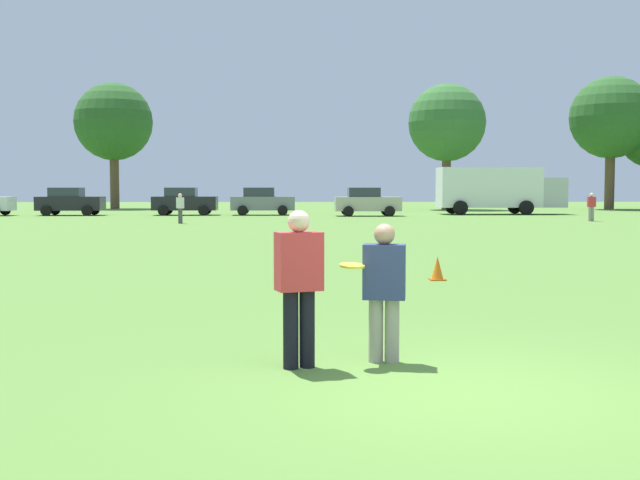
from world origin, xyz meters
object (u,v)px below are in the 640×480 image
(frisbee, at_px, (352,266))
(parked_car_near_right, at_px, (367,202))
(parked_car_mid_left, at_px, (70,201))
(box_truck, at_px, (498,189))
(bystander_sideline_watcher, at_px, (591,205))
(parked_car_center, at_px, (184,201))
(parked_car_mid_right, at_px, (262,201))
(bystander_far_jogger, at_px, (180,207))
(traffic_cone, at_px, (437,269))
(player_defender, at_px, (384,285))
(player_thrower, at_px, (299,280))

(frisbee, xyz_separation_m, parked_car_near_right, (3.79, 42.55, -0.13))
(parked_car_mid_left, bearing_deg, box_truck, 2.72)
(parked_car_mid_left, bearing_deg, bystander_sideline_watcher, -17.11)
(parked_car_center, distance_m, parked_car_mid_right, 5.15)
(frisbee, bearing_deg, bystander_far_jogger, 101.53)
(traffic_cone, relative_size, box_truck, 0.06)
(parked_car_near_right, bearing_deg, parked_car_center, 170.86)
(player_defender, distance_m, parked_car_mid_right, 44.44)
(frisbee, bearing_deg, parked_car_mid_left, 109.42)
(traffic_cone, distance_m, parked_car_mid_right, 37.21)
(parked_car_center, height_order, box_truck, box_truck)
(parked_car_center, bearing_deg, traffic_cone, -74.29)
(parked_car_mid_left, height_order, parked_car_mid_right, same)
(parked_car_mid_left, bearing_deg, parked_car_center, 2.28)
(player_thrower, bearing_deg, box_truck, 73.49)
(parked_car_mid_left, height_order, bystander_sideline_watcher, parked_car_mid_left)
(parked_car_near_right, height_order, bystander_sideline_watcher, parked_car_near_right)
(traffic_cone, relative_size, parked_car_center, 0.11)
(player_thrower, relative_size, frisbee, 6.05)
(player_thrower, relative_size, parked_car_mid_left, 0.39)
(player_thrower, relative_size, bystander_sideline_watcher, 1.07)
(bystander_sideline_watcher, bearing_deg, parked_car_mid_left, 162.89)
(parked_car_mid_right, bearing_deg, traffic_cone, -81.92)
(parked_car_center, bearing_deg, parked_car_mid_right, -0.55)
(parked_car_mid_left, bearing_deg, player_thrower, -71.29)
(player_defender, distance_m, box_truck, 47.15)
(parked_car_near_right, bearing_deg, bystander_sideline_watcher, -34.27)
(parked_car_mid_right, distance_m, bystander_sideline_watcher, 20.83)
(parked_car_mid_right, height_order, parked_car_near_right, same)
(parked_car_center, relative_size, parked_car_mid_right, 1.00)
(player_defender, distance_m, parked_car_mid_left, 46.85)
(player_thrower, height_order, parked_car_near_right, parked_car_near_right)
(player_thrower, bearing_deg, player_defender, 15.47)
(traffic_cone, xyz_separation_m, bystander_sideline_watcher, (13.16, 27.05, 0.64))
(parked_car_mid_right, relative_size, bystander_far_jogger, 2.75)
(frisbee, distance_m, box_truck, 47.35)
(bystander_sideline_watcher, bearing_deg, parked_car_mid_right, 152.00)
(player_thrower, height_order, parked_car_mid_left, parked_car_mid_left)
(player_defender, height_order, parked_car_mid_left, parked_car_mid_left)
(parked_car_mid_right, xyz_separation_m, box_truck, (15.97, 1.11, 0.83))
(parked_car_center, bearing_deg, player_defender, -79.16)
(player_thrower, height_order, frisbee, player_thrower)
(parked_car_center, distance_m, box_truck, 21.16)
(player_defender, distance_m, parked_car_near_right, 42.58)
(traffic_cone, height_order, parked_car_near_right, parked_car_near_right)
(player_defender, xyz_separation_m, frisbee, (-0.35, -0.11, 0.22))
(player_thrower, height_order, parked_car_mid_right, parked_car_mid_right)
(frisbee, xyz_separation_m, parked_car_mid_left, (-15.57, 44.17, -0.13))
(player_thrower, bearing_deg, parked_car_center, 99.64)
(player_thrower, bearing_deg, bystander_far_jogger, 100.53)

